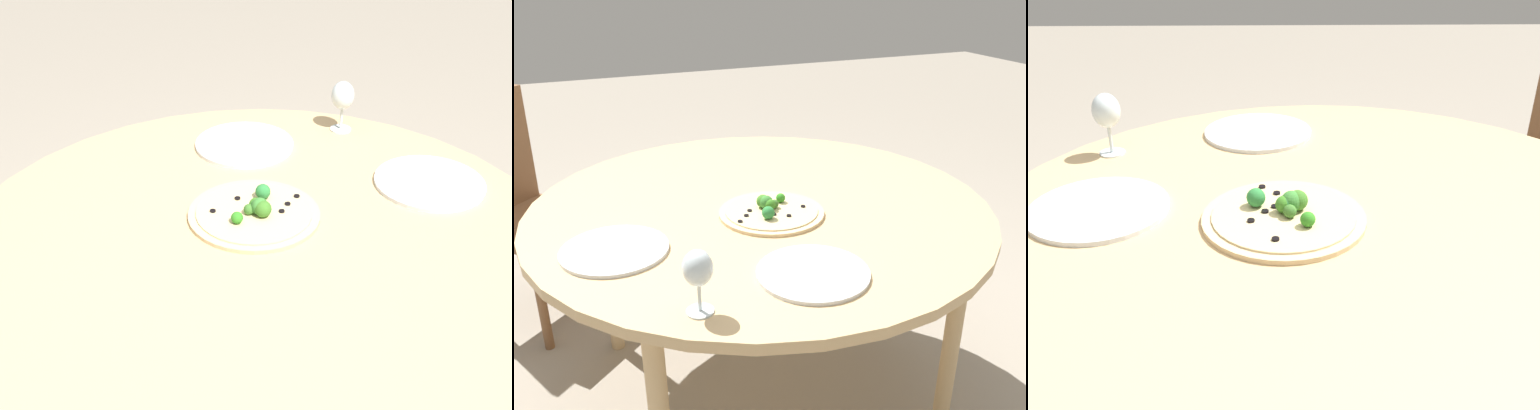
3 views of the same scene
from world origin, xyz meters
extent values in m
plane|color=gray|center=(0.00, 0.00, 0.00)|extent=(12.00, 12.00, 0.00)
cylinder|color=tan|center=(0.00, 0.00, 0.70)|extent=(1.40, 1.40, 0.03)
cylinder|color=tan|center=(-0.43, -0.43, 0.34)|extent=(0.05, 0.05, 0.69)
cylinder|color=tan|center=(0.43, -0.43, 0.34)|extent=(0.05, 0.05, 0.69)
cylinder|color=tan|center=(0.43, 0.43, 0.34)|extent=(0.05, 0.05, 0.69)
cube|color=brown|center=(0.77, 0.67, 0.44)|extent=(0.56, 0.56, 0.04)
cylinder|color=brown|center=(0.53, 0.68, 0.21)|extent=(0.04, 0.04, 0.42)
cylinder|color=brown|center=(0.75, 0.43, 0.21)|extent=(0.04, 0.04, 0.42)
cylinder|color=brown|center=(1.01, 0.65, 0.21)|extent=(0.04, 0.04, 0.42)
cylinder|color=#DBBC89|center=(-0.09, 0.00, 0.72)|extent=(0.31, 0.31, 0.01)
cylinder|color=beige|center=(-0.09, 0.00, 0.73)|extent=(0.27, 0.27, 0.00)
sphere|color=#317436|center=(-0.09, 0.01, 0.75)|extent=(0.03, 0.03, 0.03)
sphere|color=#3B8024|center=(-0.09, 0.01, 0.75)|extent=(0.03, 0.03, 0.03)
sphere|color=#3B712A|center=(-0.08, -0.01, 0.75)|extent=(0.03, 0.03, 0.03)
sphere|color=#2D7E39|center=(-0.15, 0.03, 0.75)|extent=(0.04, 0.04, 0.04)
sphere|color=#3B8133|center=(-0.08, 0.01, 0.75)|extent=(0.04, 0.04, 0.04)
sphere|color=#318422|center=(-0.05, -0.05, 0.75)|extent=(0.03, 0.03, 0.03)
sphere|color=#3B7626|center=(-0.07, 0.02, 0.75)|extent=(0.04, 0.04, 0.04)
cylinder|color=black|center=(-0.14, 0.11, 0.73)|extent=(0.01, 0.01, 0.00)
cylinder|color=black|center=(-0.13, 0.01, 0.73)|extent=(0.01, 0.01, 0.00)
cylinder|color=black|center=(-0.11, 0.08, 0.73)|extent=(0.01, 0.01, 0.00)
cylinder|color=black|center=(-0.11, 0.03, 0.73)|extent=(0.01, 0.01, 0.00)
cylinder|color=black|center=(-0.08, 0.06, 0.73)|extent=(0.01, 0.01, 0.00)
cylinder|color=black|center=(-0.11, -0.09, 0.73)|extent=(0.01, 0.01, 0.00)
cylinder|color=black|center=(-0.15, -0.03, 0.73)|extent=(0.01, 0.01, 0.00)
cylinder|color=silver|center=(-0.50, 0.34, 0.72)|extent=(0.06, 0.06, 0.00)
cylinder|color=silver|center=(-0.50, 0.34, 0.75)|extent=(0.01, 0.01, 0.06)
ellipsoid|color=silver|center=(-0.50, 0.34, 0.83)|extent=(0.06, 0.06, 0.08)
cylinder|color=silver|center=(-0.45, 0.04, 0.72)|extent=(0.27, 0.27, 0.01)
cylinder|color=silver|center=(-0.15, 0.46, 0.72)|extent=(0.28, 0.28, 0.01)
camera|label=1|loc=(1.28, -0.27, 1.62)|focal=50.00mm
camera|label=2|loc=(-1.49, 0.59, 1.41)|focal=40.00mm
camera|label=3|loc=(-0.11, -0.94, 1.24)|focal=40.00mm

